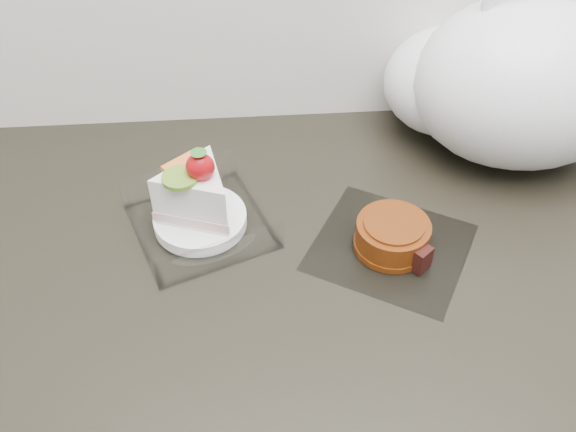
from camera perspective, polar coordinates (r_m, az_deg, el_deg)
The scene contains 4 objects.
counter at distance 1.18m, azimuth 6.56°, elevation -18.31°, with size 2.04×0.64×0.90m.
cake_tray at distance 0.82m, azimuth -7.94°, elevation 0.77°, with size 0.21×0.21×0.13m.
mooncake_wrap at distance 0.81m, azimuth 9.32°, elevation -1.98°, with size 0.25×0.24×0.04m.
plastic_bag at distance 0.95m, azimuth 19.31°, elevation 11.30°, with size 0.39×0.33×0.29m.
Camera 1 is at (-0.17, 1.16, 1.49)m, focal length 40.00 mm.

